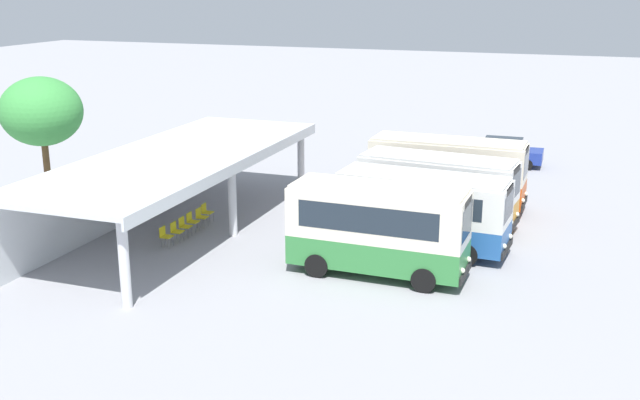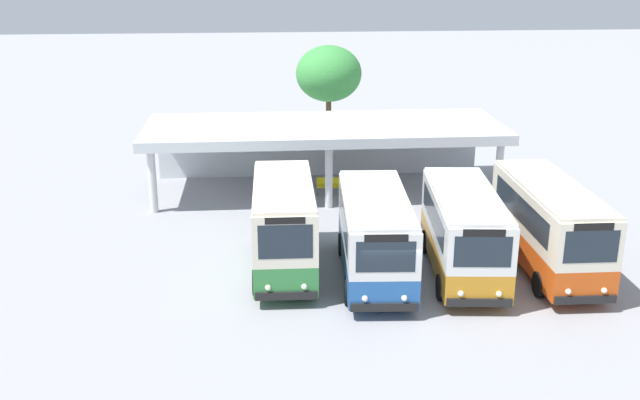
# 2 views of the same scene
# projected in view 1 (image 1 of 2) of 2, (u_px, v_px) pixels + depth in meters

# --- Properties ---
(ground_plane) EXTENTS (180.00, 180.00, 0.00)m
(ground_plane) POSITION_uv_depth(u_px,v_px,m) (480.00, 254.00, 30.64)
(ground_plane) COLOR #939399
(city_bus_nearest_orange) EXTENTS (2.39, 6.65, 3.42)m
(city_bus_nearest_orange) POSITION_uv_depth(u_px,v_px,m) (378.00, 227.00, 28.00)
(city_bus_nearest_orange) COLOR black
(city_bus_nearest_orange) RESTS_ON ground
(city_bus_second_in_row) EXTENTS (2.74, 7.10, 3.13)m
(city_bus_second_in_row) POSITION_uv_depth(u_px,v_px,m) (422.00, 209.00, 30.69)
(city_bus_second_in_row) COLOR black
(city_bus_second_in_row) RESTS_ON ground
(city_bus_middle_cream) EXTENTS (2.90, 7.08, 3.18)m
(city_bus_middle_cream) POSITION_uv_depth(u_px,v_px,m) (437.00, 188.00, 33.65)
(city_bus_middle_cream) COLOR black
(city_bus_middle_cream) RESTS_ON ground
(city_bus_fourth_amber) EXTENTS (2.40, 7.49, 3.31)m
(city_bus_fourth_amber) POSITION_uv_depth(u_px,v_px,m) (447.00, 170.00, 36.66)
(city_bus_fourth_amber) COLOR black
(city_bus_fourth_amber) RESTS_ON ground
(parked_car_flank) EXTENTS (1.89, 4.20, 1.62)m
(parked_car_flank) POSITION_uv_depth(u_px,v_px,m) (505.00, 152.00, 45.15)
(parked_car_flank) COLOR black
(parked_car_flank) RESTS_ON ground
(terminal_canopy) EXTENTS (17.44, 6.29, 3.40)m
(terminal_canopy) POSITION_uv_depth(u_px,v_px,m) (163.00, 168.00, 33.29)
(terminal_canopy) COLOR silver
(terminal_canopy) RESTS_ON ground
(waiting_chair_end_by_column) EXTENTS (0.45, 0.45, 0.86)m
(waiting_chair_end_by_column) POSITION_uv_depth(u_px,v_px,m) (165.00, 235.00, 31.32)
(waiting_chair_end_by_column) COLOR slate
(waiting_chair_end_by_column) RESTS_ON ground
(waiting_chair_second_from_end) EXTENTS (0.45, 0.45, 0.86)m
(waiting_chair_second_from_end) POSITION_uv_depth(u_px,v_px,m) (176.00, 230.00, 31.94)
(waiting_chair_second_from_end) COLOR slate
(waiting_chair_second_from_end) RESTS_ON ground
(waiting_chair_middle_seat) EXTENTS (0.45, 0.45, 0.86)m
(waiting_chair_middle_seat) POSITION_uv_depth(u_px,v_px,m) (184.00, 225.00, 32.59)
(waiting_chair_middle_seat) COLOR slate
(waiting_chair_middle_seat) RESTS_ON ground
(waiting_chair_fourth_seat) EXTENTS (0.45, 0.45, 0.86)m
(waiting_chair_fourth_seat) POSITION_uv_depth(u_px,v_px,m) (192.00, 220.00, 33.25)
(waiting_chair_fourth_seat) COLOR slate
(waiting_chair_fourth_seat) RESTS_ON ground
(waiting_chair_fifth_seat) EXTENTS (0.45, 0.45, 0.86)m
(waiting_chair_fifth_seat) POSITION_uv_depth(u_px,v_px,m) (201.00, 216.00, 33.88)
(waiting_chair_fifth_seat) COLOR slate
(waiting_chair_fifth_seat) RESTS_ON ground
(waiting_chair_far_end_seat) EXTENTS (0.45, 0.45, 0.86)m
(waiting_chair_far_end_seat) POSITION_uv_depth(u_px,v_px,m) (206.00, 211.00, 34.57)
(waiting_chair_far_end_seat) COLOR slate
(waiting_chair_far_end_seat) RESTS_ON ground
(roadside_tree_behind_canopy) EXTENTS (3.84, 3.84, 6.28)m
(roadside_tree_behind_canopy) POSITION_uv_depth(u_px,v_px,m) (41.00, 112.00, 35.91)
(roadside_tree_behind_canopy) COLOR brown
(roadside_tree_behind_canopy) RESTS_ON ground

